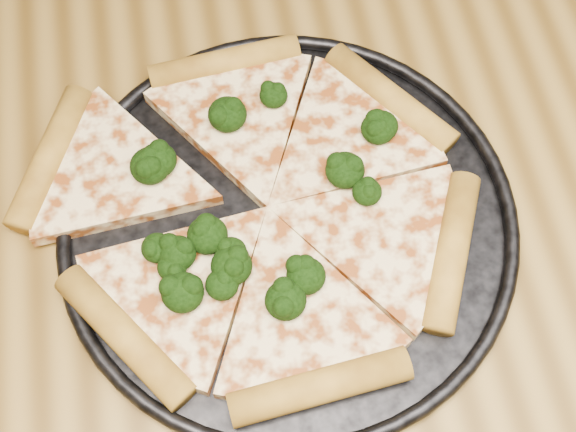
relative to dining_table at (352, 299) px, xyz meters
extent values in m
cube|color=olive|center=(0.00, 0.00, 0.07)|extent=(1.20, 0.90, 0.04)
cylinder|color=black|center=(-0.05, 0.03, 0.09)|extent=(0.32, 0.32, 0.01)
torus|color=black|center=(-0.05, 0.03, 0.10)|extent=(0.33, 0.33, 0.01)
cylinder|color=#BB8D2E|center=(0.05, 0.12, 0.11)|extent=(0.09, 0.11, 0.02)
cylinder|color=#BB8D2E|center=(-0.07, 0.17, 0.11)|extent=(0.12, 0.03, 0.02)
cylinder|color=#BB8D2E|center=(-0.21, 0.11, 0.11)|extent=(0.07, 0.12, 0.02)
cylinder|color=#BB8D2E|center=(-0.17, -0.04, 0.11)|extent=(0.09, 0.11, 0.02)
cylinder|color=#BB8D2E|center=(-0.05, -0.09, 0.11)|extent=(0.12, 0.03, 0.02)
cylinder|color=#BB8D2E|center=(0.06, -0.02, 0.11)|extent=(0.07, 0.12, 0.02)
ellipsoid|color=black|center=(0.03, 0.09, 0.12)|extent=(0.03, 0.03, 0.02)
ellipsoid|color=black|center=(-0.14, 0.02, 0.12)|extent=(0.02, 0.02, 0.02)
ellipsoid|color=black|center=(-0.04, -0.02, 0.12)|extent=(0.03, 0.03, 0.02)
ellipsoid|color=black|center=(-0.09, 0.00, 0.12)|extent=(0.03, 0.03, 0.02)
ellipsoid|color=black|center=(0.01, 0.04, 0.12)|extent=(0.02, 0.02, 0.02)
ellipsoid|color=black|center=(-0.13, 0.00, 0.12)|extent=(0.02, 0.02, 0.02)
ellipsoid|color=black|center=(-0.09, 0.01, 0.12)|extent=(0.02, 0.02, 0.02)
ellipsoid|color=black|center=(-0.13, -0.02, 0.12)|extent=(0.03, 0.03, 0.02)
ellipsoid|color=black|center=(-0.11, 0.02, 0.12)|extent=(0.03, 0.03, 0.02)
ellipsoid|color=black|center=(-0.08, 0.12, 0.12)|extent=(0.03, 0.03, 0.02)
ellipsoid|color=black|center=(-0.14, 0.08, 0.12)|extent=(0.03, 0.03, 0.02)
ellipsoid|color=black|center=(-0.04, 0.13, 0.12)|extent=(0.02, 0.02, 0.02)
ellipsoid|color=black|center=(-0.13, 0.01, 0.12)|extent=(0.03, 0.03, 0.02)
ellipsoid|color=black|center=(-0.06, -0.03, 0.12)|extent=(0.03, 0.03, 0.02)
ellipsoid|color=black|center=(-0.10, -0.01, 0.12)|extent=(0.02, 0.02, 0.02)
ellipsoid|color=black|center=(0.00, 0.06, 0.12)|extent=(0.03, 0.03, 0.02)
ellipsoid|color=black|center=(-0.13, 0.09, 0.12)|extent=(0.03, 0.03, 0.02)
ellipsoid|color=black|center=(0.03, 0.09, 0.12)|extent=(0.03, 0.03, 0.02)
camera|label=1|loc=(-0.09, -0.21, 0.60)|focal=48.30mm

